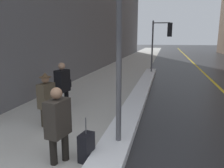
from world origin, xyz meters
TOP-DOWN VIEW (x-y plane):
  - sidewalk_slab at (-2.00, 15.00)m, footprint 4.00×80.00m
  - road_centre_stripe at (4.00, 15.00)m, footprint 0.16×80.00m
  - snow_bank_curb at (0.21, 6.38)m, footprint 0.71×15.36m
  - lamp_post at (0.28, 1.86)m, footprint 0.28×0.28m
  - traffic_light_near at (1.00, 12.68)m, footprint 1.31×0.33m
  - pedestrian_trailing at (-0.76, 1.00)m, footprint 0.38×0.56m
  - pedestrian_in_fedora at (-1.99, 2.66)m, footprint 0.36×0.52m
  - pedestrian_with_shoulder_bag at (-2.28, 4.27)m, footprint 0.40×0.77m
  - rolling_suitcase at (-0.25, 1.19)m, footprint 0.28×0.39m

SIDE VIEW (x-z plane):
  - road_centre_stripe at x=4.00m, z-range 0.00..0.00m
  - sidewalk_slab at x=-2.00m, z-range 0.00..0.01m
  - snow_bank_curb at x=0.21m, z-range 0.00..0.20m
  - rolling_suitcase at x=-0.25m, z-range -0.17..0.78m
  - pedestrian_in_fedora at x=-1.99m, z-range 0.07..1.65m
  - pedestrian_trailing at x=-0.76m, z-range 0.09..1.67m
  - pedestrian_with_shoulder_bag at x=-2.28m, z-range 0.09..1.75m
  - lamp_post at x=0.28m, z-range 0.46..4.52m
  - traffic_light_near at x=1.00m, z-range 0.81..4.45m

